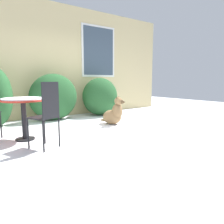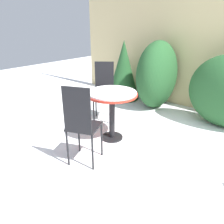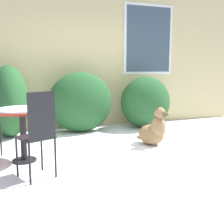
% 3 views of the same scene
% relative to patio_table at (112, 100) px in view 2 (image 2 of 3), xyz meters
% --- Properties ---
extents(ground_plane, '(16.00, 16.00, 0.00)m').
position_rel_patio_table_xyz_m(ground_plane, '(1.49, -0.09, -0.62)').
color(ground_plane, white).
extents(shrub_left, '(0.72, 1.08, 1.36)m').
position_rel_patio_table_xyz_m(shrub_left, '(-0.18, 1.63, 0.06)').
color(shrub_left, '#235128').
rests_on(shrub_left, ground_plane).
extents(evergreen_bush, '(0.74, 0.74, 1.32)m').
position_rel_patio_table_xyz_m(evergreen_bush, '(-1.04, 1.65, 0.04)').
color(evergreen_bush, '#235128').
rests_on(evergreen_bush, ground_plane).
extents(patio_table, '(0.74, 0.74, 0.75)m').
position_rel_patio_table_xyz_m(patio_table, '(0.00, 0.00, 0.00)').
color(patio_table, black).
rests_on(patio_table, ground_plane).
extents(patio_chair_near_table, '(0.51, 0.51, 1.04)m').
position_rel_patio_table_xyz_m(patio_chair_near_table, '(-0.59, 0.48, -0.05)').
color(patio_chair_near_table, black).
rests_on(patio_chair_near_table, ground_plane).
extents(patio_chair_far_side, '(0.48, 0.48, 1.04)m').
position_rel_patio_table_xyz_m(patio_chair_far_side, '(0.14, -0.74, -0.05)').
color(patio_chair_far_side, black).
rests_on(patio_chair_far_side, ground_plane).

